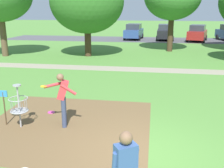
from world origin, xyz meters
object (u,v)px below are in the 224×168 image
disc_golf_basket (17,104)px  parked_car_center_left (165,32)px  player_foreground_watching (63,96)px  parked_car_leftmost (134,32)px  tree_mid_right (87,2)px  parked_car_center_right (197,33)px  frisbee_near_basket (51,112)px

disc_golf_basket → parked_car_center_left: (5.35, 25.31, 0.17)m
disc_golf_basket → player_foreground_watching: (1.37, 0.30, 0.23)m
disc_golf_basket → parked_car_leftmost: parked_car_leftmost is taller
tree_mid_right → parked_car_center_right: bearing=49.4°
frisbee_near_basket → parked_car_center_left: 24.51m
player_foreground_watching → frisbee_near_basket: player_foreground_watching is taller
player_foreground_watching → tree_mid_right: size_ratio=0.26×
player_foreground_watching → frisbee_near_basket: (-0.82, 0.99, -0.98)m
parked_car_leftmost → parked_car_center_right: 7.39m
disc_golf_basket → parked_car_center_right: 26.20m
player_foreground_watching → parked_car_center_left: bearing=81.0°
player_foreground_watching → disc_golf_basket: bearing=-167.6°
player_foreground_watching → parked_car_leftmost: (0.24, 25.28, -0.06)m
frisbee_near_basket → disc_golf_basket: bearing=-112.9°
player_foreground_watching → parked_car_center_left: 25.32m
frisbee_near_basket → parked_car_leftmost: bearing=87.5°
player_foreground_watching → parked_car_center_left: (3.98, 25.01, -0.06)m
player_foreground_watching → tree_mid_right: bearing=100.5°
player_foreground_watching → tree_mid_right: 13.33m
tree_mid_right → parked_car_center_left: tree_mid_right is taller
parked_car_center_left → frisbee_near_basket: bearing=-101.3°
parked_car_leftmost → parked_car_center_right: (7.33, -0.95, 0.00)m
disc_golf_basket → tree_mid_right: 13.50m
disc_golf_basket → parked_car_center_right: size_ratio=0.31×
frisbee_near_basket → parked_car_center_right: (8.40, 23.34, 0.91)m
frisbee_near_basket → tree_mid_right: size_ratio=0.04×
parked_car_center_left → player_foreground_watching: bearing=-99.0°
disc_golf_basket → frisbee_near_basket: (0.54, 1.29, -0.74)m
tree_mid_right → parked_car_center_right: tree_mid_right is taller
player_foreground_watching → frisbee_near_basket: 1.62m
parked_car_leftmost → parked_car_center_left: size_ratio=1.02×
parked_car_leftmost → disc_golf_basket: bearing=-93.6°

